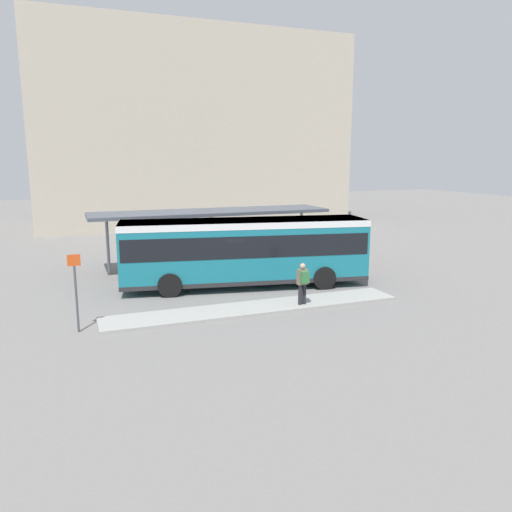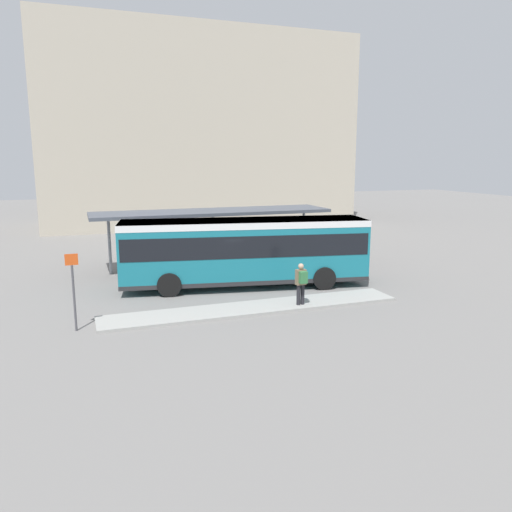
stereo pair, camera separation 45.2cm
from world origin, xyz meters
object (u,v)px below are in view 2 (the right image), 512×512
bicycle_orange (356,258)px  bicycle_yellow (346,252)px  platform_sign (73,289)px  city_bus (245,248)px  pedestrian_waiting (301,281)px  potted_planter_near_shelter (251,261)px  bicycle_blue (353,255)px

bicycle_orange → bicycle_yellow: bearing=163.5°
platform_sign → city_bus: bearing=27.1°
bicycle_orange → city_bus: bearing=-76.1°
bicycle_yellow → platform_sign: (-15.74, -8.27, 1.18)m
bicycle_yellow → platform_sign: 17.82m
pedestrian_waiting → potted_planter_near_shelter: pedestrian_waiting is taller
potted_planter_near_shelter → platform_sign: size_ratio=0.43×
bicycle_blue → platform_sign: platform_sign is taller
bicycle_orange → bicycle_blue: bearing=156.4°
bicycle_blue → bicycle_yellow: (0.05, 0.82, -0.01)m
pedestrian_waiting → platform_sign: 8.76m
bicycle_blue → pedestrian_waiting: bearing=-38.1°
bicycle_orange → bicycle_yellow: 1.67m
potted_planter_near_shelter → platform_sign: 11.29m
city_bus → bicycle_yellow: (8.05, 4.33, -1.50)m
potted_planter_near_shelter → bicycle_yellow: bearing=12.8°
potted_planter_near_shelter → platform_sign: (-9.01, -6.74, 0.93)m
city_bus → pedestrian_waiting: (1.06, -4.10, -0.76)m
pedestrian_waiting → platform_sign: size_ratio=0.62×
city_bus → potted_planter_near_shelter: (1.32, 2.80, -1.25)m
pedestrian_waiting → bicycle_blue: 10.33m
bicycle_blue → platform_sign: bearing=-60.3°
pedestrian_waiting → bicycle_blue: pedestrian_waiting is taller
bicycle_yellow → potted_planter_near_shelter: 6.91m
bicycle_orange → bicycle_blue: 0.86m
city_bus → potted_planter_near_shelter: 3.34m
bicycle_orange → pedestrian_waiting: bearing=-49.8°
bicycle_orange → bicycle_blue: size_ratio=0.96×
city_bus → platform_sign: city_bus is taller
pedestrian_waiting → bicycle_blue: (6.94, 7.61, -0.73)m
bicycle_orange → platform_sign: bearing=-72.0°
bicycle_blue → bicycle_yellow: bearing=-179.4°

